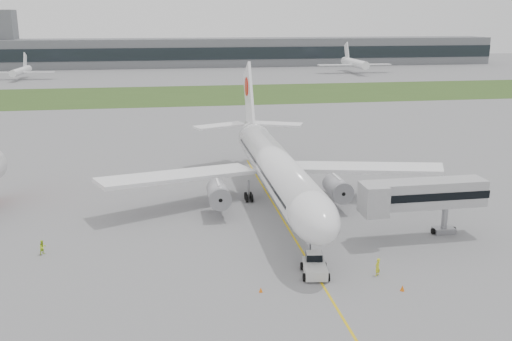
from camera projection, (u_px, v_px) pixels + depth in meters
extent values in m
plane|color=gray|center=(281.00, 216.00, 74.47)|extent=(600.00, 600.00, 0.00)
cube|color=#334F1D|center=(207.00, 95.00, 188.72)|extent=(600.00, 50.00, 0.02)
cube|color=slate|center=(190.00, 52.00, 291.60)|extent=(320.00, 22.00, 14.00)
cube|color=black|center=(191.00, 54.00, 281.13)|extent=(320.00, 0.60, 6.00)
cylinder|color=white|center=(275.00, 167.00, 76.81)|extent=(5.00, 38.00, 5.00)
ellipsoid|color=white|center=(312.00, 215.00, 58.24)|extent=(5.00, 11.00, 5.00)
cube|color=black|center=(315.00, 210.00, 57.05)|extent=(3.20, 1.54, 1.14)
cone|color=white|center=(250.00, 130.00, 97.54)|extent=(5.00, 10.53, 6.16)
cube|color=white|center=(178.00, 176.00, 77.00)|extent=(22.13, 13.52, 1.70)
cube|color=white|center=(362.00, 168.00, 81.06)|extent=(22.13, 13.52, 1.70)
cylinder|color=#A6A6AB|center=(218.00, 194.00, 73.86)|extent=(2.70, 5.20, 2.70)
cylinder|color=#A6A6AB|center=(337.00, 188.00, 76.36)|extent=(2.70, 5.20, 2.70)
cube|color=white|center=(249.00, 99.00, 97.63)|extent=(0.45, 10.90, 12.76)
cylinder|color=red|center=(248.00, 87.00, 98.05)|extent=(0.60, 3.20, 3.20)
cube|color=white|center=(220.00, 126.00, 99.04)|extent=(9.54, 6.34, 0.35)
cube|color=white|center=(276.00, 124.00, 100.60)|extent=(9.54, 6.34, 0.35)
cylinder|color=gray|center=(310.00, 250.00, 59.78)|extent=(0.24, 0.24, 3.10)
cylinder|color=black|center=(249.00, 197.00, 80.49)|extent=(1.40, 1.10, 1.10)
cylinder|color=black|center=(293.00, 195.00, 81.49)|extent=(1.40, 1.10, 1.10)
cube|color=silver|center=(315.00, 269.00, 57.37)|extent=(2.73, 4.20, 1.05)
cube|color=silver|center=(314.00, 256.00, 58.15)|extent=(1.76, 1.61, 0.87)
cube|color=black|center=(314.00, 256.00, 58.14)|extent=(1.81, 1.66, 0.74)
cylinder|color=black|center=(302.00, 266.00, 58.70)|extent=(0.42, 0.82, 0.79)
cylinder|color=black|center=(325.00, 266.00, 58.73)|extent=(0.42, 0.82, 0.79)
cylinder|color=black|center=(304.00, 277.00, 56.17)|extent=(0.42, 0.82, 0.79)
cylinder|color=black|center=(328.00, 277.00, 56.21)|extent=(0.42, 0.82, 0.79)
cube|color=#A8A8AA|center=(425.00, 194.00, 66.19)|extent=(14.43, 3.26, 3.08)
cube|color=black|center=(425.00, 194.00, 66.19)|extent=(14.64, 3.36, 0.93)
cube|color=#A8A8AA|center=(373.00, 199.00, 64.10)|extent=(2.67, 3.50, 3.50)
cylinder|color=gray|center=(445.00, 218.00, 68.09)|extent=(0.72, 0.72, 3.91)
cube|color=gray|center=(443.00, 230.00, 68.51)|extent=(2.48, 1.47, 0.72)
cylinder|color=black|center=(433.00, 231.00, 68.29)|extent=(0.32, 0.72, 0.72)
cylinder|color=black|center=(454.00, 230.00, 68.74)|extent=(0.32, 0.72, 0.72)
cone|color=orange|center=(261.00, 290.00, 53.95)|extent=(0.36, 0.36, 0.50)
cone|color=orange|center=(402.00, 288.00, 54.20)|extent=(0.41, 0.41, 0.57)
imported|color=yellow|center=(378.00, 267.00, 57.23)|extent=(0.81, 0.77, 1.87)
imported|color=#C2EA27|center=(43.00, 247.00, 62.37)|extent=(1.00, 1.00, 1.63)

